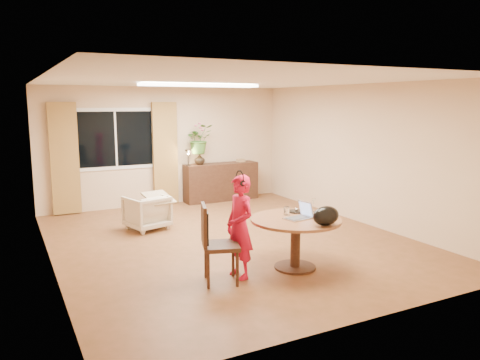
{
  "coord_description": "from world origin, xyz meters",
  "views": [
    {
      "loc": [
        -3.27,
        -6.73,
        2.26
      ],
      "look_at": [
        0.08,
        -0.2,
        1.04
      ],
      "focal_mm": 35.0,
      "sensor_mm": 36.0,
      "label": 1
    }
  ],
  "objects_px": {
    "dining_chair": "(221,244)",
    "dining_table": "(296,229)",
    "child": "(240,227)",
    "armchair": "(147,212)",
    "sideboard": "(221,182)"
  },
  "relations": [
    {
      "from": "dining_chair",
      "to": "dining_table",
      "type": "bearing_deg",
      "value": 17.93
    },
    {
      "from": "child",
      "to": "armchair",
      "type": "height_order",
      "value": "child"
    },
    {
      "from": "dining_table",
      "to": "child",
      "type": "relative_size",
      "value": 0.92
    },
    {
      "from": "dining_chair",
      "to": "armchair",
      "type": "bearing_deg",
      "value": 110.37
    },
    {
      "from": "dining_table",
      "to": "armchair",
      "type": "relative_size",
      "value": 1.81
    },
    {
      "from": "dining_chair",
      "to": "armchair",
      "type": "distance_m",
      "value": 2.92
    },
    {
      "from": "dining_chair",
      "to": "child",
      "type": "xyz_separation_m",
      "value": [
        0.3,
        0.06,
        0.17
      ]
    },
    {
      "from": "dining_table",
      "to": "sideboard",
      "type": "bearing_deg",
      "value": 77.61
    },
    {
      "from": "dining_table",
      "to": "child",
      "type": "xyz_separation_m",
      "value": [
        -0.83,
        0.06,
        0.12
      ]
    },
    {
      "from": "dining_table",
      "to": "armchair",
      "type": "height_order",
      "value": "dining_table"
    },
    {
      "from": "sideboard",
      "to": "dining_table",
      "type": "bearing_deg",
      "value": -102.39
    },
    {
      "from": "armchair",
      "to": "child",
      "type": "bearing_deg",
      "value": 82.95
    },
    {
      "from": "dining_chair",
      "to": "child",
      "type": "bearing_deg",
      "value": 29.03
    },
    {
      "from": "dining_table",
      "to": "child",
      "type": "height_order",
      "value": "child"
    },
    {
      "from": "dining_table",
      "to": "dining_chair",
      "type": "bearing_deg",
      "value": 179.97
    }
  ]
}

